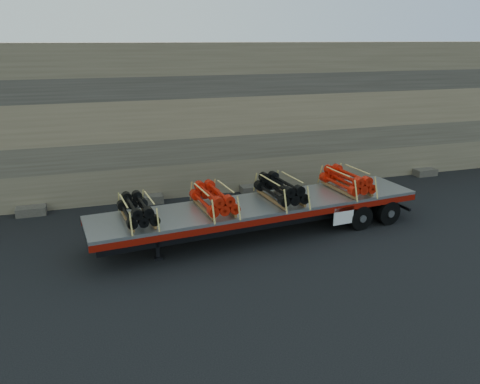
{
  "coord_description": "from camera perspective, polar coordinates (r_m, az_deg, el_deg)",
  "views": [
    {
      "loc": [
        -5.16,
        -15.79,
        7.16
      ],
      "look_at": [
        -0.02,
        0.4,
        1.58
      ],
      "focal_mm": 35.0,
      "sensor_mm": 36.0,
      "label": 1
    }
  ],
  "objects": [
    {
      "name": "bundle_midfront",
      "position": [
        16.8,
        -3.22,
        -0.88
      ],
      "size": [
        1.34,
        2.35,
        0.8
      ],
      "primitive_type": null,
      "rotation": [
        0.0,
        0.0,
        0.1
      ],
      "color": "red",
      "rests_on": "trailer"
    },
    {
      "name": "bundle_rear",
      "position": [
        19.41,
        12.89,
        1.34
      ],
      "size": [
        1.37,
        2.4,
        0.81
      ],
      "primitive_type": null,
      "rotation": [
        0.0,
        0.0,
        0.1
      ],
      "color": "red",
      "rests_on": "trailer"
    },
    {
      "name": "bundle_front",
      "position": [
        16.14,
        -12.4,
        -2.21
      ],
      "size": [
        1.25,
        2.19,
        0.74
      ],
      "primitive_type": null,
      "rotation": [
        0.0,
        0.0,
        0.1
      ],
      "color": "black",
      "rests_on": "trailer"
    },
    {
      "name": "trailer",
      "position": [
        17.84,
        2.48,
        -3.26
      ],
      "size": [
        12.94,
        3.68,
        1.28
      ],
      "primitive_type": null,
      "rotation": [
        0.0,
        0.0,
        0.1
      ],
      "color": "#ABAEB3",
      "rests_on": "ground"
    },
    {
      "name": "bundle_midrear",
      "position": [
        17.85,
        4.98,
        0.28
      ],
      "size": [
        1.39,
        2.43,
        0.83
      ],
      "primitive_type": null,
      "rotation": [
        0.0,
        0.0,
        0.1
      ],
      "color": "black",
      "rests_on": "trailer"
    },
    {
      "name": "ground",
      "position": [
        18.09,
        0.45,
        -5.11
      ],
      "size": [
        120.0,
        120.0,
        0.0
      ],
      "primitive_type": "plane",
      "color": "black",
      "rests_on": "ground"
    },
    {
      "name": "rock_wall",
      "position": [
        23.17,
        -4.57,
        9.06
      ],
      "size": [
        44.0,
        3.0,
        7.0
      ],
      "primitive_type": "cube",
      "color": "#7A6B54",
      "rests_on": "ground"
    }
  ]
}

